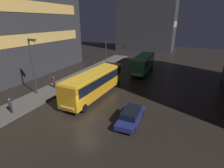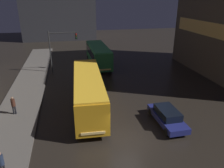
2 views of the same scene
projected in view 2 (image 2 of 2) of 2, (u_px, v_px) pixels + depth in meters
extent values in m
plane|color=black|center=(127.00, 142.00, 16.74)|extent=(120.00, 120.00, 0.00)
cube|color=#56514C|center=(24.00, 97.00, 24.10)|extent=(4.00, 48.00, 0.15)
cube|color=#E0B25B|center=(210.00, 29.00, 28.58)|extent=(0.24, 15.72, 1.80)
cube|color=beige|center=(93.00, 4.00, 58.36)|extent=(0.24, 10.20, 1.80)
cube|color=orange|center=(88.00, 90.00, 21.20)|extent=(3.15, 11.78, 2.70)
cube|color=black|center=(88.00, 85.00, 20.97)|extent=(3.17, 10.85, 1.10)
cube|color=yellow|center=(88.00, 77.00, 20.67)|extent=(3.09, 11.55, 0.16)
cube|color=#F4CC72|center=(93.00, 133.00, 16.18)|extent=(1.82, 0.19, 0.20)
cylinder|color=black|center=(107.00, 127.00, 17.83)|extent=(0.30, 1.01, 1.00)
cylinder|color=black|center=(77.00, 129.00, 17.48)|extent=(0.30, 1.01, 1.00)
cylinder|color=black|center=(97.00, 86.00, 25.96)|extent=(0.30, 1.01, 1.00)
cylinder|color=black|center=(76.00, 87.00, 25.61)|extent=(0.30, 1.01, 1.00)
cube|color=#236B38|center=(98.00, 55.00, 34.32)|extent=(2.81, 9.72, 2.57)
cube|color=black|center=(98.00, 52.00, 34.12)|extent=(2.85, 8.95, 1.10)
cube|color=#399252|center=(98.00, 46.00, 33.81)|extent=(2.75, 9.53, 0.16)
cube|color=#F4CC72|center=(104.00, 70.00, 30.26)|extent=(1.82, 0.14, 0.20)
cylinder|color=black|center=(111.00, 69.00, 31.97)|extent=(0.27, 1.01, 1.00)
cylinder|color=black|center=(94.00, 70.00, 31.47)|extent=(0.27, 1.01, 1.00)
cylinder|color=black|center=(102.00, 57.00, 38.18)|extent=(0.27, 1.01, 1.00)
cylinder|color=black|center=(88.00, 58.00, 37.67)|extent=(0.27, 1.01, 1.00)
cube|color=navy|center=(167.00, 118.00, 18.99)|extent=(1.87, 4.83, 0.50)
cube|color=black|center=(168.00, 112.00, 18.78)|extent=(1.57, 2.66, 0.62)
cylinder|color=black|center=(185.00, 130.00, 17.71)|extent=(0.21, 0.64, 0.64)
cylinder|color=black|center=(167.00, 132.00, 17.37)|extent=(0.21, 0.64, 0.64)
cylinder|color=black|center=(167.00, 110.00, 20.78)|extent=(0.21, 0.64, 0.64)
cylinder|color=black|center=(151.00, 112.00, 20.45)|extent=(0.21, 0.64, 0.64)
cylinder|color=#1E283D|center=(0.00, 160.00, 13.02)|extent=(0.48, 0.48, 0.68)
cylinder|color=black|center=(13.00, 110.00, 20.29)|extent=(0.14, 0.14, 0.83)
cylinder|color=black|center=(15.00, 110.00, 20.32)|extent=(0.14, 0.14, 0.83)
cylinder|color=#422319|center=(13.00, 103.00, 20.02)|extent=(0.51, 0.51, 0.69)
sphere|color=#8C664C|center=(12.00, 98.00, 19.85)|extent=(0.22, 0.22, 0.22)
cylinder|color=#2D2D2D|center=(50.00, 53.00, 30.90)|extent=(0.16, 0.16, 6.01)
cylinder|color=#2D2D2D|center=(62.00, 33.00, 30.25)|extent=(3.77, 0.12, 0.12)
cube|color=black|center=(76.00, 36.00, 30.79)|extent=(0.30, 0.24, 0.90)
sphere|color=red|center=(76.00, 34.00, 30.56)|extent=(0.18, 0.18, 0.18)
sphere|color=#3B2B07|center=(76.00, 36.00, 30.66)|extent=(0.18, 0.18, 0.18)
sphere|color=black|center=(76.00, 38.00, 30.77)|extent=(0.18, 0.18, 0.18)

